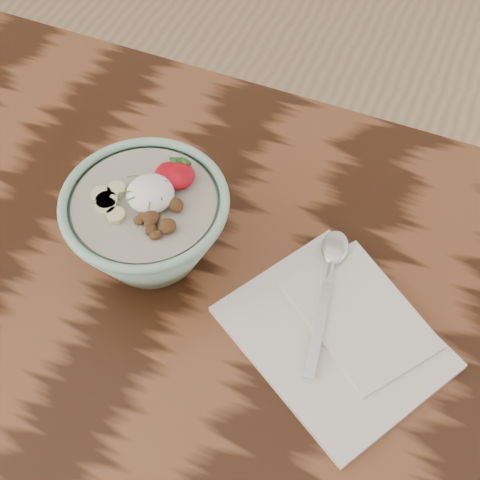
{
  "coord_description": "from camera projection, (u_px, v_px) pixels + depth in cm",
  "views": [
    {
      "loc": [
        26.55,
        -28.24,
        145.04
      ],
      "look_at": [
        10.86,
        9.56,
        86.53
      ],
      "focal_mm": 50.0,
      "sensor_mm": 36.0,
      "label": 1
    }
  ],
  "objects": [
    {
      "name": "table",
      "position": [
        134.0,
        362.0,
        0.86
      ],
      "size": [
        160.0,
        90.0,
        75.0
      ],
      "color": "black",
      "rests_on": "ground"
    },
    {
      "name": "breakfast_bowl",
      "position": [
        149.0,
        222.0,
        0.79
      ],
      "size": [
        19.53,
        19.53,
        13.07
      ],
      "rotation": [
        0.0,
        0.0,
        -0.43
      ],
      "color": "#8ABA9F",
      "rests_on": "table"
    },
    {
      "name": "napkin",
      "position": [
        340.0,
        332.0,
        0.77
      ],
      "size": [
        29.78,
        28.19,
        1.44
      ],
      "rotation": [
        0.0,
        0.0,
        -0.53
      ],
      "color": "white",
      "rests_on": "table"
    },
    {
      "name": "spoon",
      "position": [
        331.0,
        266.0,
        0.81
      ],
      "size": [
        5.31,
        20.37,
        1.06
      ],
      "rotation": [
        0.0,
        0.0,
        0.15
      ],
      "color": "silver",
      "rests_on": "napkin"
    }
  ]
}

